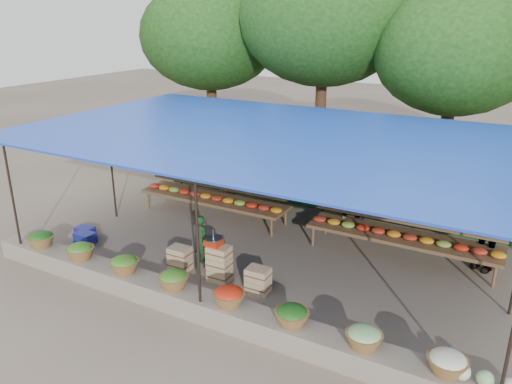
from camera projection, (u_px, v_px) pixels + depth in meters
The scene contains 16 objects.
ground at pixel (275, 256), 11.29m from camera, with size 60.00×60.00×0.00m, color brown.
stone_curb at pixel (206, 307), 8.96m from camera, with size 10.60×0.55×0.40m, color slate.
stall_canopy at pixel (278, 140), 10.44m from camera, with size 10.80×6.60×2.82m.
produce_baskets at pixel (200, 288), 8.88m from camera, with size 8.98×0.58×0.34m.
netting_backdrop at pixel (328, 167), 13.47m from camera, with size 10.60×0.06×2.50m, color #17401E.
tree_row at pixel (387, 31), 14.49m from camera, with size 16.51×5.50×7.12m.
fruit_table_left at pixel (215, 194), 13.34m from camera, with size 4.21×0.95×0.93m.
fruit_table_right at pixel (403, 232), 11.06m from camera, with size 4.21×0.95×0.93m.
crate_counter at pixel (218, 267), 10.16m from camera, with size 2.36×0.35×0.77m.
weighing_scale at pixel (213, 241), 10.02m from camera, with size 0.34×0.34×0.36m.
vendor_seated at pixel (202, 240), 10.70m from camera, with size 0.42×0.28×1.16m, color #18341A.
customer_left at pixel (230, 184), 13.66m from camera, with size 0.74×0.57×1.52m, color slate.
customer_mid at pixel (362, 208), 11.99m from camera, with size 0.99×0.57×1.54m, color slate.
customer_right at pixel (488, 229), 10.44m from camera, with size 1.07×0.45×1.83m, color slate.
blue_crate_front at pixel (85, 238), 11.86m from camera, with size 0.45×0.33×0.27m, color navy.
blue_crate_back at pixel (85, 232), 12.20m from camera, with size 0.43×0.31×0.26m, color navy.
Camera 1 is at (4.54, -9.08, 5.17)m, focal length 35.00 mm.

